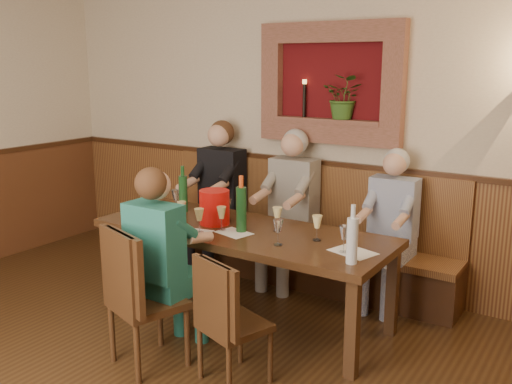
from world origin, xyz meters
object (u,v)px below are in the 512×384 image
(bench, at_px, (299,248))
(water_bottle, at_px, (352,239))
(person_bench_right, at_px, (388,244))
(person_bench_left, at_px, (217,208))
(chair_near_left, at_px, (146,325))
(wine_bottle_green_b, at_px, (183,193))
(person_chair_front, at_px, (165,279))
(wine_bottle_green_a, at_px, (241,208))
(chair_near_right, at_px, (233,346))
(dining_table, at_px, (242,238))
(person_bench_mid, at_px, (289,222))
(spittoon_bucket, at_px, (215,207))

(bench, height_order, water_bottle, water_bottle)
(person_bench_right, bearing_deg, person_bench_left, -179.86)
(chair_near_left, relative_size, person_bench_right, 0.73)
(bench, bearing_deg, wine_bottle_green_b, -133.25)
(person_chair_front, height_order, wine_bottle_green_a, person_chair_front)
(person_bench_left, distance_m, person_bench_right, 1.78)
(wine_bottle_green_a, xyz_separation_m, wine_bottle_green_b, (-0.77, 0.23, -0.02))
(chair_near_left, relative_size, chair_near_right, 1.15)
(dining_table, height_order, water_bottle, water_bottle)
(dining_table, height_order, wine_bottle_green_a, wine_bottle_green_a)
(dining_table, relative_size, bench, 0.80)
(chair_near_right, distance_m, person_chair_front, 0.69)
(bench, relative_size, person_bench_mid, 2.07)
(dining_table, distance_m, bench, 1.01)
(person_bench_left, relative_size, wine_bottle_green_b, 3.63)
(bench, relative_size, person_bench_left, 2.03)
(wine_bottle_green_b, bearing_deg, wine_bottle_green_a, -16.41)
(bench, distance_m, person_bench_left, 0.93)
(chair_near_left, distance_m, wine_bottle_green_b, 1.44)
(chair_near_left, bearing_deg, person_chair_front, 106.36)
(chair_near_right, relative_size, water_bottle, 2.18)
(person_bench_right, distance_m, wine_bottle_green_b, 1.81)
(chair_near_left, xyz_separation_m, wine_bottle_green_b, (-0.61, 1.14, 0.63))
(person_bench_right, height_order, person_chair_front, person_chair_front)
(person_bench_left, relative_size, person_chair_front, 1.08)
(chair_near_left, relative_size, wine_bottle_green_a, 2.24)
(person_bench_right, relative_size, spittoon_bucket, 4.84)
(dining_table, distance_m, wine_bottle_green_b, 0.79)
(person_bench_mid, bearing_deg, chair_near_left, -92.26)
(bench, height_order, wine_bottle_green_b, wine_bottle_green_b)
(dining_table, relative_size, water_bottle, 6.08)
(bench, xyz_separation_m, spittoon_bucket, (-0.27, -0.95, 0.56))
(dining_table, xyz_separation_m, person_bench_mid, (-0.05, 0.84, -0.08))
(person_bench_left, xyz_separation_m, person_bench_mid, (0.83, 0.00, -0.02))
(person_bench_mid, bearing_deg, chair_near_right, -71.85)
(person_bench_left, height_order, person_chair_front, person_bench_left)
(bench, xyz_separation_m, chair_near_left, (-0.12, -1.92, -0.04))
(bench, bearing_deg, spittoon_bucket, -105.67)
(person_bench_right, height_order, water_bottle, person_bench_right)
(person_bench_left, relative_size, spittoon_bucket, 5.31)
(wine_bottle_green_b, distance_m, water_bottle, 1.83)
(wine_bottle_green_b, bearing_deg, water_bottle, -13.42)
(spittoon_bucket, xyz_separation_m, wine_bottle_green_b, (-0.47, 0.17, 0.03))
(person_bench_left, xyz_separation_m, person_bench_right, (1.78, 0.00, -0.06))
(chair_near_left, bearing_deg, person_bench_mid, 105.97)
(dining_table, xyz_separation_m, bench, (0.00, 0.94, -0.35))
(dining_table, height_order, chair_near_right, chair_near_right)
(dining_table, distance_m, spittoon_bucket, 0.34)
(dining_table, bearing_deg, wine_bottle_green_b, 167.56)
(dining_table, bearing_deg, person_bench_mid, 93.62)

